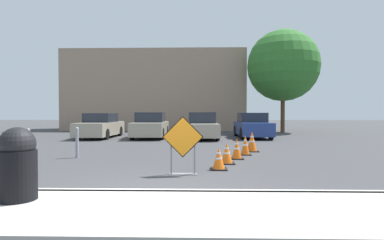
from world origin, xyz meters
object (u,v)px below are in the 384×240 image
traffic_cone_nearest (219,159)px  traffic_cone_second (227,154)px  parked_car_nearest (101,126)px  parked_car_fourth (252,126)px  traffic_cone_fifth (252,142)px  traffic_cone_fourth (245,145)px  road_closed_sign (183,143)px  parked_car_third (202,126)px  bollard_second (28,142)px  trash_bin (18,163)px  parked_car_second (151,126)px  bollard_nearest (77,142)px  traffic_cone_third (237,149)px

traffic_cone_nearest → traffic_cone_second: traffic_cone_second is taller
parked_car_nearest → parked_car_fourth: (9.25, 0.12, 0.02)m
traffic_cone_fifth → traffic_cone_fourth: bearing=-113.3°
road_closed_sign → parked_car_third: 10.42m
parked_car_fourth → bollard_second: parked_car_fourth is taller
traffic_cone_second → trash_bin: trash_bin is taller
traffic_cone_fifth → parked_car_nearest: (-8.08, 6.44, 0.30)m
traffic_cone_second → bollard_second: 6.66m
road_closed_sign → traffic_cone_fourth: size_ratio=1.99×
traffic_cone_second → parked_car_second: parked_car_second is taller
traffic_cone_fourth → trash_bin: trash_bin is taller
traffic_cone_fourth → parked_car_third: 7.07m
traffic_cone_second → parked_car_second: 9.89m
traffic_cone_second → bollard_second: bearing=170.8°
parked_car_third → bollard_nearest: (-4.24, -7.71, -0.16)m
traffic_cone_second → parked_car_third: (-0.68, 8.77, 0.40)m
traffic_cone_nearest → parked_car_second: 10.65m
parked_car_nearest → bollard_second: bearing=92.3°
traffic_cone_second → road_closed_sign: bearing=-126.6°
parked_car_fourth → bollard_second: (-8.98, -8.32, -0.18)m
parked_car_nearest → bollard_second: 8.20m
traffic_cone_nearest → parked_car_nearest: (-6.54, 10.17, 0.40)m
road_closed_sign → traffic_cone_fifth: bearing=61.1°
road_closed_sign → parked_car_second: bearing=103.3°
traffic_cone_nearest → parked_car_nearest: size_ratio=0.13×
parked_car_nearest → parked_car_fourth: parked_car_fourth is taller
traffic_cone_fourth → bollard_nearest: 5.81m
parked_car_nearest → bollard_second: (0.27, -8.19, -0.17)m
parked_car_second → trash_bin: (0.09, -13.40, 0.01)m
traffic_cone_nearest → parked_car_nearest: parked_car_nearest is taller
road_closed_sign → parked_car_nearest: parked_car_nearest is taller
road_closed_sign → parked_car_second: size_ratio=0.33×
traffic_cone_fourth → parked_car_nearest: size_ratio=0.16×
bollard_second → traffic_cone_nearest: bearing=-17.5°
road_closed_sign → traffic_cone_nearest: (0.92, 0.71, -0.50)m
traffic_cone_fifth → parked_car_fourth: parked_car_fourth is taller
traffic_cone_third → parked_car_third: bearing=97.9°
parked_car_nearest → parked_car_fourth: bearing=-178.8°
traffic_cone_nearest → traffic_cone_fifth: 4.04m
traffic_cone_fourth → traffic_cone_third: bearing=-114.0°
parked_car_second → bollard_second: parked_car_second is taller
bollard_nearest → bollard_second: size_ratio=1.05×
road_closed_sign → bollard_nearest: 4.59m
traffic_cone_fifth → trash_bin: size_ratio=0.69×
traffic_cone_nearest → parked_car_third: bearing=92.2°
parked_car_fourth → bollard_second: size_ratio=4.20×
traffic_cone_fifth → parked_car_fourth: bearing=79.9°
traffic_cone_fifth → parked_car_third: parked_car_third is taller
traffic_cone_second → trash_bin: 5.64m
trash_bin → traffic_cone_fourth: bearing=53.7°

